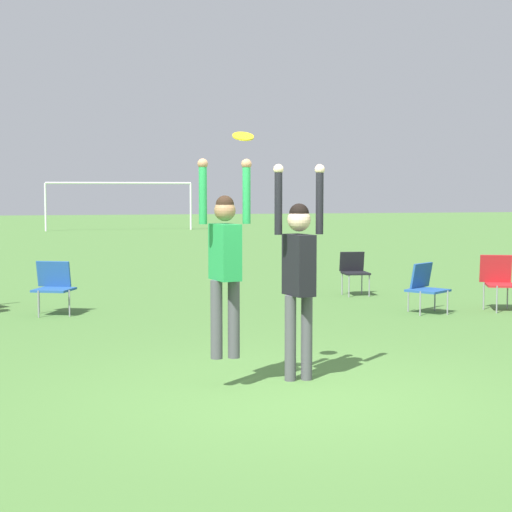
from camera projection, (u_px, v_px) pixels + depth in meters
The scene contains 9 objects.
ground_plane at pixel (291, 393), 8.39m from camera, with size 120.00×120.00×0.00m, color #4C7A38.
person_jumping at pixel (225, 254), 8.51m from camera, with size 0.55×0.43×2.00m.
person_defending at pixel (299, 265), 8.88m from camera, with size 0.55×0.43×2.26m.
frisbee at pixel (243, 136), 8.69m from camera, with size 0.22×0.21×0.11m.
camping_chair_0 at pixel (54, 284), 13.70m from camera, with size 0.73×0.79×0.84m.
camping_chair_1 at pixel (354, 269), 16.15m from camera, with size 0.50×0.54×0.82m.
camping_chair_2 at pixel (425, 285), 13.88m from camera, with size 0.77×0.85×0.80m.
camping_chair_4 at pixel (499, 278), 14.14m from camera, with size 0.66×0.72×0.91m.
soccer_goal at pixel (119, 192), 41.49m from camera, with size 7.10×0.10×2.35m.
Camera 1 is at (-2.21, -7.96, 2.00)m, focal length 60.00 mm.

